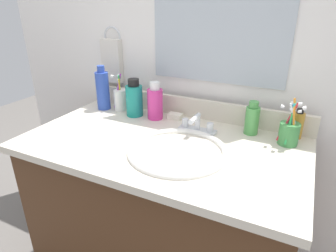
% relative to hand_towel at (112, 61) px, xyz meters
% --- Properties ---
extents(vanity_cabinet, '(1.05, 0.57, 0.72)m').
position_rel_hand_towel_xyz_m(vanity_cabinet, '(0.45, -0.32, -0.61)').
color(vanity_cabinet, '#4C2D19').
rests_on(vanity_cabinet, ground_plane).
extents(countertop, '(1.10, 0.62, 0.03)m').
position_rel_hand_towel_xyz_m(countertop, '(0.45, -0.32, -0.23)').
color(countertop, beige).
rests_on(countertop, vanity_cabinet).
extents(backsplash, '(1.10, 0.02, 0.09)m').
position_rel_hand_towel_xyz_m(backsplash, '(0.45, -0.02, -0.17)').
color(backsplash, beige).
rests_on(backsplash, countertop).
extents(back_wall, '(2.20, 0.04, 1.30)m').
position_rel_hand_towel_xyz_m(back_wall, '(0.45, 0.04, -0.32)').
color(back_wall, white).
rests_on(back_wall, ground_plane).
extents(mirror_panel, '(0.60, 0.01, 0.56)m').
position_rel_hand_towel_xyz_m(mirror_panel, '(0.55, 0.02, 0.23)').
color(mirror_panel, '#B2BCC6').
extents(towel_ring, '(0.10, 0.01, 0.10)m').
position_rel_hand_towel_xyz_m(towel_ring, '(0.00, 0.02, 0.12)').
color(towel_ring, silver).
extents(hand_towel, '(0.11, 0.04, 0.22)m').
position_rel_hand_towel_xyz_m(hand_towel, '(0.00, 0.00, 0.00)').
color(hand_towel, silver).
extents(sink_basin, '(0.37, 0.37, 0.11)m').
position_rel_hand_towel_xyz_m(sink_basin, '(0.54, -0.37, -0.25)').
color(sink_basin, white).
rests_on(sink_basin, countertop).
extents(faucet, '(0.16, 0.10, 0.08)m').
position_rel_hand_towel_xyz_m(faucet, '(0.54, -0.18, -0.19)').
color(faucet, silver).
rests_on(faucet, countertop).
extents(bottle_soap_pink, '(0.07, 0.07, 0.17)m').
position_rel_hand_towel_xyz_m(bottle_soap_pink, '(0.31, -0.12, -0.14)').
color(bottle_soap_pink, '#D8338C').
rests_on(bottle_soap_pink, countertop).
extents(bottle_toner_green, '(0.06, 0.06, 0.14)m').
position_rel_hand_towel_xyz_m(bottle_toner_green, '(0.75, -0.09, -0.16)').
color(bottle_toner_green, '#4C9E4C').
rests_on(bottle_toner_green, countertop).
extents(bottle_shampoo_blue, '(0.06, 0.06, 0.22)m').
position_rel_hand_towel_xyz_m(bottle_shampoo_blue, '(0.02, -0.12, -0.12)').
color(bottle_shampoo_blue, '#2D4CB2').
rests_on(bottle_shampoo_blue, countertop).
extents(bottle_oil_amber, '(0.04, 0.04, 0.12)m').
position_rel_hand_towel_xyz_m(bottle_oil_amber, '(0.92, -0.05, -0.16)').
color(bottle_oil_amber, gold).
rests_on(bottle_oil_amber, countertop).
extents(bottle_mouthwash_teal, '(0.08, 0.08, 0.18)m').
position_rel_hand_towel_xyz_m(bottle_mouthwash_teal, '(0.21, -0.13, -0.14)').
color(bottle_mouthwash_teal, teal).
rests_on(bottle_mouthwash_teal, countertop).
extents(cup_white_ceramic, '(0.07, 0.07, 0.19)m').
position_rel_hand_towel_xyz_m(cup_white_ceramic, '(0.10, -0.09, -0.16)').
color(cup_white_ceramic, white).
rests_on(cup_white_ceramic, countertop).
extents(cup_green, '(0.09, 0.09, 0.19)m').
position_rel_hand_towel_xyz_m(cup_green, '(0.90, -0.13, -0.17)').
color(cup_green, '#3F8C47').
rests_on(cup_green, countertop).
extents(soap_bar, '(0.06, 0.04, 0.02)m').
position_rel_hand_towel_xyz_m(soap_bar, '(0.40, -0.08, -0.21)').
color(soap_bar, white).
rests_on(soap_bar, countertop).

